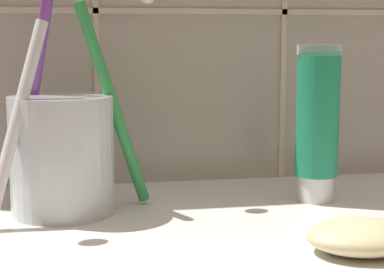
{
  "coord_description": "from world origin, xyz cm",
  "views": [
    {
      "loc": [
        -17.39,
        -41.69,
        15.37
      ],
      "look_at": [
        -9.37,
        2.88,
        8.29
      ],
      "focal_mm": 60.0,
      "sensor_mm": 36.0,
      "label": 1
    }
  ],
  "objects": [
    {
      "name": "sink_counter",
      "position": [
        0.0,
        0.0,
        1.0
      ],
      "size": [
        69.31,
        33.68,
        2.0
      ],
      "primitive_type": "cube",
      "color": "white",
      "rests_on": "ground"
    },
    {
      "name": "toothbrush_cup",
      "position": [
        -18.68,
        7.23,
        7.01
      ],
      "size": [
        14.61,
        10.51,
        18.83
      ],
      "color": "silver",
      "rests_on": "sink_counter"
    },
    {
      "name": "toothpaste_tube",
      "position": [
        1.74,
        7.2,
        8.29
      ],
      "size": [
        3.66,
        3.48,
        12.78
      ],
      "color": "white",
      "rests_on": "sink_counter"
    },
    {
      "name": "soap_bar",
      "position": [
        -0.49,
        -5.55,
        3.02
      ],
      "size": [
        7.18,
        5.53,
        2.04
      ],
      "primitive_type": "ellipsoid",
      "color": "beige",
      "rests_on": "sink_counter"
    }
  ]
}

